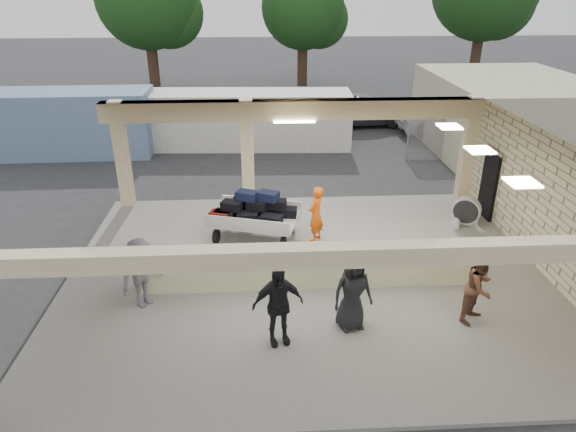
{
  "coord_description": "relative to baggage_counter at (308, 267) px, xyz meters",
  "views": [
    {
      "loc": [
        -1.07,
        -11.2,
        6.92
      ],
      "look_at": [
        -0.39,
        1.0,
        1.27
      ],
      "focal_mm": 32.0,
      "sensor_mm": 36.0,
      "label": 1
    }
  ],
  "objects": [
    {
      "name": "ground",
      "position": [
        0.0,
        0.5,
        -0.59
      ],
      "size": [
        120.0,
        120.0,
        0.0
      ],
      "primitive_type": "plane",
      "color": "#27282A",
      "rests_on": "ground"
    },
    {
      "name": "pavilion",
      "position": [
        0.21,
        1.16,
        0.76
      ],
      "size": [
        12.01,
        10.0,
        3.55
      ],
      "color": "slate",
      "rests_on": "ground"
    },
    {
      "name": "baggage_counter",
      "position": [
        0.0,
        0.0,
        0.0
      ],
      "size": [
        8.2,
        0.58,
        0.98
      ],
      "color": "beige",
      "rests_on": "pavilion"
    },
    {
      "name": "luggage_cart",
      "position": [
        -1.32,
        2.61,
        0.28
      ],
      "size": [
        2.77,
        2.14,
        1.43
      ],
      "rotation": [
        0.0,
        0.0,
        -0.29
      ],
      "color": "silver",
      "rests_on": "pavilion"
    },
    {
      "name": "drum_fan",
      "position": [
        5.07,
        3.04,
        0.01
      ],
      "size": [
        0.85,
        0.67,
        0.92
      ],
      "rotation": [
        0.0,
        0.0,
        -0.55
      ],
      "color": "silver",
      "rests_on": "pavilion"
    },
    {
      "name": "baggage_handler",
      "position": [
        0.44,
        2.33,
        0.33
      ],
      "size": [
        0.6,
        0.68,
        1.64
      ],
      "primitive_type": "imported",
      "rotation": [
        0.0,
        0.0,
        4.14
      ],
      "color": "#F8580D",
      "rests_on": "pavilion"
    },
    {
      "name": "passenger_a",
      "position": [
        3.55,
        -1.61,
        0.33
      ],
      "size": [
        0.82,
        0.79,
        1.63
      ],
      "primitive_type": "imported",
      "rotation": [
        0.0,
        0.0,
        0.74
      ],
      "color": "brown",
      "rests_on": "pavilion"
    },
    {
      "name": "passenger_b",
      "position": [
        -0.8,
        -2.14,
        0.41
      ],
      "size": [
        1.12,
        0.61,
        1.8
      ],
      "primitive_type": "imported",
      "rotation": [
        0.0,
        0.0,
        0.22
      ],
      "color": "black",
      "rests_on": "pavilion"
    },
    {
      "name": "passenger_c",
      "position": [
        -3.81,
        -0.65,
        0.35
      ],
      "size": [
        0.98,
        1.09,
        1.68
      ],
      "primitive_type": "imported",
      "rotation": [
        0.0,
        0.0,
        0.9
      ],
      "color": "#515056",
      "rests_on": "pavilion"
    },
    {
      "name": "passenger_d",
      "position": [
        0.78,
        -1.71,
        0.4
      ],
      "size": [
        0.92,
        0.55,
        1.76
      ],
      "primitive_type": "imported",
      "rotation": [
        0.0,
        0.0,
        0.24
      ],
      "color": "black",
      "rests_on": "pavilion"
    },
    {
      "name": "car_white_a",
      "position": [
        8.52,
        13.66,
        0.22
      ],
      "size": [
        5.79,
        3.01,
        1.61
      ],
      "primitive_type": "imported",
      "rotation": [
        0.0,
        0.0,
        1.63
      ],
      "color": "white",
      "rests_on": "ground"
    },
    {
      "name": "car_white_b",
      "position": [
        11.54,
        14.99,
        0.14
      ],
      "size": [
        4.82,
        2.57,
        1.45
      ],
      "primitive_type": "imported",
      "rotation": [
        0.0,
        0.0,
        1.77
      ],
      "color": "white",
      "rests_on": "ground"
    },
    {
      "name": "car_dark",
      "position": [
        4.32,
        15.12,
        0.18
      ],
      "size": [
        4.7,
        1.93,
        1.53
      ],
      "primitive_type": "imported",
      "rotation": [
        0.0,
        0.0,
        1.64
      ],
      "color": "black",
      "rests_on": "ground"
    },
    {
      "name": "container_white",
      "position": [
        -2.68,
        12.02,
        0.63
      ],
      "size": [
        11.32,
        2.76,
        2.43
      ],
      "primitive_type": "cube",
      "rotation": [
        0.0,
        0.0,
        -0.05
      ],
      "color": "white",
      "rests_on": "ground"
    },
    {
      "name": "container_blue",
      "position": [
        -10.92,
        11.24,
        0.76
      ],
      "size": [
        10.41,
        2.68,
        2.7
      ],
      "primitive_type": "cube",
      "rotation": [
        0.0,
        0.0,
        0.02
      ],
      "color": "#6880A7",
      "rests_on": "ground"
    },
    {
      "name": "fence",
      "position": [
        11.0,
        9.5,
        0.47
      ],
      "size": [
        12.06,
        0.06,
        2.03
      ],
      "color": "gray",
      "rests_on": "ground"
    },
    {
      "name": "tree_left",
      "position": [
        -7.68,
        24.66,
        5.0
      ],
      "size": [
        6.6,
        6.3,
        9.0
      ],
      "color": "#382619",
      "rests_on": "ground"
    },
    {
      "name": "tree_mid",
      "position": [
        2.32,
        26.66,
        4.38
      ],
      "size": [
        6.0,
        5.6,
        8.0
      ],
      "color": "#382619",
      "rests_on": "ground"
    },
    {
      "name": "adjacent_building",
      "position": [
        9.5,
        10.5,
        1.01
      ],
      "size": [
        6.0,
        8.0,
        3.2
      ],
      "primitive_type": "cube",
      "color": "#B9B593",
      "rests_on": "ground"
    }
  ]
}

